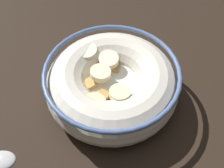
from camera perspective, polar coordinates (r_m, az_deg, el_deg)
ground_plane at (r=43.24cm, az=-0.00°, el=-3.26°), size 95.71×95.71×2.00cm
cereal_bowl at (r=39.96cm, az=-0.05°, el=0.04°), size 17.65×17.65×5.69cm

